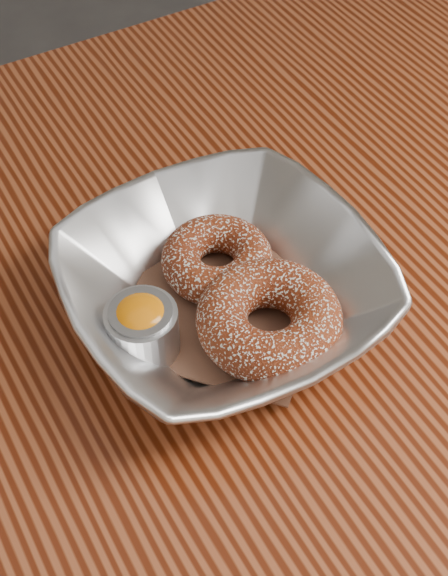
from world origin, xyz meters
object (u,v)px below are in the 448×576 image
table (274,352)px  donut_back (217,259)px  donut_front (269,319)px  ramekin (142,327)px  serving_bowl (224,289)px

table → donut_back: 0.13m
table → donut_back: bearing=150.5°
donut_front → ramekin: bearing=156.9°
donut_back → serving_bowl: bearing=-110.5°
table → donut_back: size_ratio=13.61×
donut_back → donut_front: 0.07m
donut_back → ramekin: ramekin is taller
table → donut_back: (-0.04, 0.03, 0.12)m
table → ramekin: size_ratio=22.60×
ramekin → donut_front: bearing=-23.1°
table → serving_bowl: size_ratio=5.07×
serving_bowl → donut_back: serving_bowl is taller
ramekin → donut_back: bearing=24.2°
table → donut_front: bearing=-131.2°
table → serving_bowl: 0.14m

